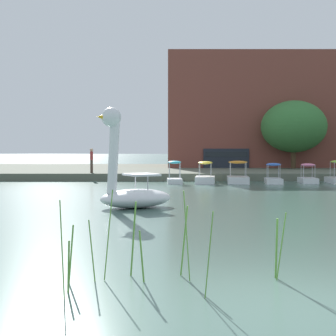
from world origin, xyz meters
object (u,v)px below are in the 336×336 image
pedal_boat_cyan (177,177)px  pedal_boat_blue (276,178)px  swan_boat (134,185)px  parked_van (227,157)px  pedal_boat_yellow (208,177)px  pedal_boat_pink (310,177)px  pedal_boat_orange (240,177)px  person_on_path (94,159)px  tree_sapling_by_fence (296,127)px

pedal_boat_cyan → pedal_boat_blue: bearing=-1.5°
swan_boat → parked_van: 28.57m
pedal_boat_yellow → pedal_boat_pink: size_ratio=1.24×
pedal_boat_orange → person_on_path: person_on_path is taller
pedal_boat_orange → parked_van: bearing=87.0°
swan_boat → pedal_boat_pink: swan_boat is taller
pedal_boat_cyan → parked_van: (4.99, 13.92, 1.06)m
pedal_boat_yellow → swan_boat: bearing=-105.8°
pedal_boat_yellow → pedal_boat_cyan: bearing=-178.3°
swan_boat → parked_van: size_ratio=0.90×
swan_boat → tree_sapling_by_fence: bearing=63.5°
pedal_boat_blue → pedal_boat_pink: 2.48m
pedal_boat_orange → person_on_path: 10.96m
pedal_boat_cyan → person_on_path: 7.14m
pedal_boat_orange → person_on_path: (-10.37, 3.37, 1.09)m
pedal_boat_pink → pedal_boat_yellow: bearing=-178.0°
person_on_path → pedal_boat_cyan: bearing=-30.1°
pedal_boat_yellow → pedal_boat_pink: bearing=2.0°
pedal_boat_yellow → person_on_path: bearing=156.9°
pedal_boat_cyan → parked_van: 14.83m
pedal_boat_cyan → pedal_boat_pink: bearing=1.9°
pedal_boat_blue → pedal_boat_pink: (2.43, 0.47, 0.00)m
swan_boat → pedal_boat_yellow: bearing=74.2°
pedal_boat_cyan → tree_sapling_by_fence: (10.98, 11.90, 3.89)m
pedal_boat_orange → parked_van: size_ratio=0.57×
pedal_boat_cyan → pedal_boat_pink: size_ratio=0.86×
pedal_boat_blue → person_on_path: bearing=163.7°
pedal_boat_yellow → pedal_boat_blue: (4.53, -0.23, -0.03)m
pedal_boat_cyan → tree_sapling_by_fence: 16.66m
person_on_path → pedal_boat_yellow: bearing=-23.1°
pedal_boat_cyan → pedal_boat_yellow: pedal_boat_cyan is taller
pedal_boat_orange → tree_sapling_by_fence: bearing=60.2°
pedal_boat_orange → pedal_boat_yellow: bearing=-177.0°
pedal_boat_blue → person_on_path: size_ratio=1.20×
pedal_boat_pink → swan_boat: bearing=-127.6°
pedal_boat_orange → parked_van: (0.72, 13.75, 1.08)m
pedal_boat_cyan → pedal_boat_orange: size_ratio=0.72×
pedal_boat_cyan → person_on_path: bearing=149.9°
pedal_boat_orange → swan_boat: bearing=-113.7°
tree_sapling_by_fence → person_on_path: 19.23m
pedal_boat_pink → person_on_path: size_ratio=1.12×
swan_boat → person_on_path: bearing=103.7°
swan_boat → pedal_boat_blue: 16.04m
parked_van → pedal_boat_pink: bearing=-73.6°
swan_boat → tree_sapling_by_fence: size_ratio=0.50×
pedal_boat_blue → person_on_path: (-12.68, 3.72, 1.14)m
pedal_boat_cyan → person_on_path: (-6.10, 3.55, 1.07)m
pedal_boat_blue → pedal_boat_pink: size_ratio=1.07×
pedal_boat_cyan → pedal_boat_yellow: 2.05m
pedal_boat_cyan → pedal_boat_pink: (9.01, 0.30, -0.06)m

